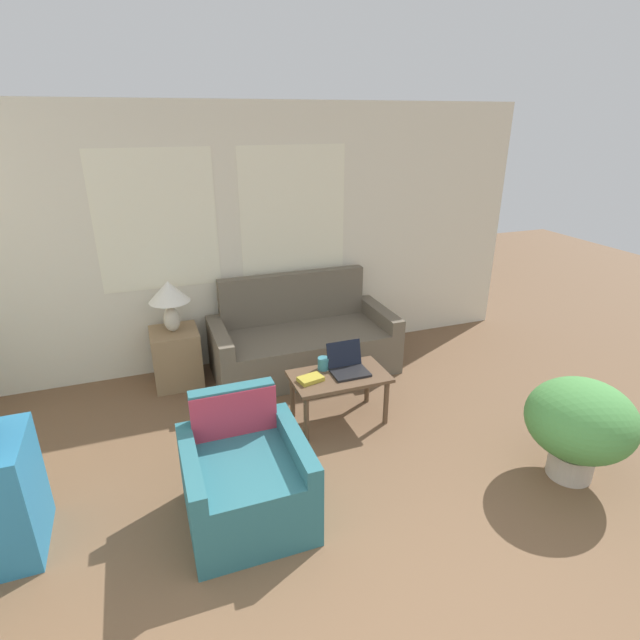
{
  "coord_description": "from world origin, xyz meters",
  "views": [
    {
      "loc": [
        -0.93,
        -1.07,
        2.46
      ],
      "look_at": [
        0.52,
        2.83,
        0.75
      ],
      "focal_mm": 28.0,
      "sensor_mm": 36.0,
      "label": 1
    }
  ],
  "objects_px": {
    "book_red": "(311,379)",
    "potted_plant": "(580,422)",
    "armchair": "(245,480)",
    "table_lamp": "(169,296)",
    "cup_navy": "(323,363)",
    "coffee_table": "(339,381)",
    "laptop": "(348,366)",
    "couch": "(302,343)"
  },
  "relations": [
    {
      "from": "couch",
      "to": "laptop",
      "type": "relative_size",
      "value": 5.99
    },
    {
      "from": "armchair",
      "to": "laptop",
      "type": "relative_size",
      "value": 2.62
    },
    {
      "from": "armchair",
      "to": "potted_plant",
      "type": "bearing_deg",
      "value": -10.84
    },
    {
      "from": "couch",
      "to": "armchair",
      "type": "relative_size",
      "value": 2.29
    },
    {
      "from": "cup_navy",
      "to": "book_red",
      "type": "bearing_deg",
      "value": -137.5
    },
    {
      "from": "table_lamp",
      "to": "laptop",
      "type": "relative_size",
      "value": 1.62
    },
    {
      "from": "cup_navy",
      "to": "potted_plant",
      "type": "xyz_separation_m",
      "value": [
        1.41,
        -1.4,
        -0.04
      ]
    },
    {
      "from": "couch",
      "to": "cup_navy",
      "type": "xyz_separation_m",
      "value": [
        -0.1,
        -0.91,
        0.22
      ]
    },
    {
      "from": "laptop",
      "to": "book_red",
      "type": "distance_m",
      "value": 0.36
    },
    {
      "from": "couch",
      "to": "book_red",
      "type": "xyz_separation_m",
      "value": [
        -0.28,
        -1.06,
        0.18
      ]
    },
    {
      "from": "table_lamp",
      "to": "laptop",
      "type": "distance_m",
      "value": 1.79
    },
    {
      "from": "armchair",
      "to": "book_red",
      "type": "bearing_deg",
      "value": 47.71
    },
    {
      "from": "armchair",
      "to": "table_lamp",
      "type": "height_order",
      "value": "table_lamp"
    },
    {
      "from": "armchair",
      "to": "cup_navy",
      "type": "xyz_separation_m",
      "value": [
        0.9,
        0.96,
        0.22
      ]
    },
    {
      "from": "table_lamp",
      "to": "laptop",
      "type": "xyz_separation_m",
      "value": [
        1.33,
        -1.12,
        -0.42
      ]
    },
    {
      "from": "armchair",
      "to": "coffee_table",
      "type": "relative_size",
      "value": 0.99
    },
    {
      "from": "coffee_table",
      "to": "laptop",
      "type": "height_order",
      "value": "laptop"
    },
    {
      "from": "couch",
      "to": "coffee_table",
      "type": "relative_size",
      "value": 2.26
    },
    {
      "from": "cup_navy",
      "to": "coffee_table",
      "type": "bearing_deg",
      "value": -58.58
    },
    {
      "from": "book_red",
      "to": "potted_plant",
      "type": "bearing_deg",
      "value": -38.25
    },
    {
      "from": "table_lamp",
      "to": "cup_navy",
      "type": "bearing_deg",
      "value": -41.38
    },
    {
      "from": "table_lamp",
      "to": "book_red",
      "type": "relative_size",
      "value": 2.25
    },
    {
      "from": "cup_navy",
      "to": "potted_plant",
      "type": "height_order",
      "value": "potted_plant"
    },
    {
      "from": "coffee_table",
      "to": "couch",
      "type": "bearing_deg",
      "value": 89.06
    },
    {
      "from": "armchair",
      "to": "potted_plant",
      "type": "height_order",
      "value": "armchair"
    },
    {
      "from": "armchair",
      "to": "cup_navy",
      "type": "height_order",
      "value": "armchair"
    },
    {
      "from": "couch",
      "to": "coffee_table",
      "type": "height_order",
      "value": "couch"
    },
    {
      "from": "couch",
      "to": "cup_navy",
      "type": "distance_m",
      "value": 0.94
    },
    {
      "from": "book_red",
      "to": "potted_plant",
      "type": "height_order",
      "value": "potted_plant"
    },
    {
      "from": "table_lamp",
      "to": "book_red",
      "type": "height_order",
      "value": "table_lamp"
    },
    {
      "from": "table_lamp",
      "to": "coffee_table",
      "type": "bearing_deg",
      "value": -43.06
    },
    {
      "from": "book_red",
      "to": "coffee_table",
      "type": "bearing_deg",
      "value": 3.01
    },
    {
      "from": "cup_navy",
      "to": "couch",
      "type": "bearing_deg",
      "value": 83.41
    },
    {
      "from": "cup_navy",
      "to": "laptop",
      "type": "bearing_deg",
      "value": -30.62
    },
    {
      "from": "couch",
      "to": "cup_navy",
      "type": "relative_size",
      "value": 17.15
    },
    {
      "from": "laptop",
      "to": "book_red",
      "type": "bearing_deg",
      "value": -171.95
    },
    {
      "from": "couch",
      "to": "book_red",
      "type": "bearing_deg",
      "value": -104.54
    },
    {
      "from": "armchair",
      "to": "book_red",
      "type": "height_order",
      "value": "armchair"
    },
    {
      "from": "couch",
      "to": "table_lamp",
      "type": "relative_size",
      "value": 3.7
    },
    {
      "from": "armchair",
      "to": "laptop",
      "type": "distance_m",
      "value": 1.39
    },
    {
      "from": "book_red",
      "to": "table_lamp",
      "type": "bearing_deg",
      "value": 129.91
    },
    {
      "from": "table_lamp",
      "to": "potted_plant",
      "type": "height_order",
      "value": "table_lamp"
    }
  ]
}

